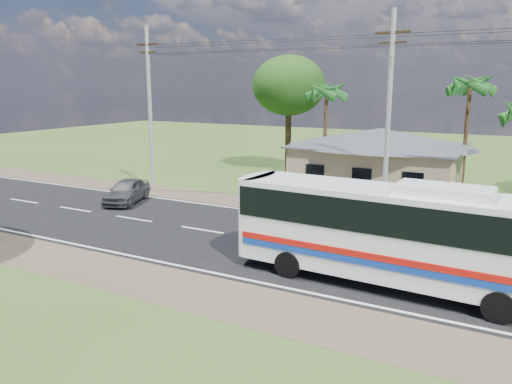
% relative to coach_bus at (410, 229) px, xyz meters
% --- Properties ---
extents(ground, '(120.00, 120.00, 0.00)m').
position_rel_coach_bus_xyz_m(ground, '(-6.16, 2.68, -2.22)').
color(ground, '#2F4C1B').
rests_on(ground, ground).
extents(road, '(120.00, 16.00, 0.03)m').
position_rel_coach_bus_xyz_m(road, '(-6.16, 2.68, -2.21)').
color(road, black).
rests_on(road, ground).
extents(house, '(12.40, 10.00, 5.00)m').
position_rel_coach_bus_xyz_m(house, '(-5.16, 15.67, 0.42)').
color(house, tan).
rests_on(house, ground).
extents(utility_poles, '(32.80, 2.22, 11.00)m').
position_rel_coach_bus_xyz_m(utility_poles, '(-3.49, 9.16, 3.55)').
color(utility_poles, '#9E9E99').
rests_on(utility_poles, ground).
extents(palm_mid, '(2.80, 2.80, 8.20)m').
position_rel_coach_bus_xyz_m(palm_mid, '(-0.16, 18.18, 4.94)').
color(palm_mid, '#47301E').
rests_on(palm_mid, ground).
extents(palm_far, '(2.80, 2.80, 7.70)m').
position_rel_coach_bus_xyz_m(palm_far, '(-10.16, 18.68, 4.45)').
color(palm_far, '#47301E').
rests_on(palm_far, ground).
extents(tree_behind_house, '(6.00, 6.00, 9.61)m').
position_rel_coach_bus_xyz_m(tree_behind_house, '(-14.16, 20.68, 4.89)').
color(tree_behind_house, '#47301E').
rests_on(tree_behind_house, ground).
extents(coach_bus, '(12.63, 3.23, 3.89)m').
position_rel_coach_bus_xyz_m(coach_bus, '(0.00, 0.00, 0.00)').
color(coach_bus, white).
rests_on(coach_bus, ground).
extents(motorcycle, '(1.91, 0.76, 0.98)m').
position_rel_coach_bus_xyz_m(motorcycle, '(-3.35, 7.97, -1.73)').
color(motorcycle, black).
rests_on(motorcycle, ground).
extents(small_car, '(3.12, 4.69, 1.48)m').
position_rel_coach_bus_xyz_m(small_car, '(-18.22, 5.52, -1.48)').
color(small_car, '#333336').
rests_on(small_car, ground).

